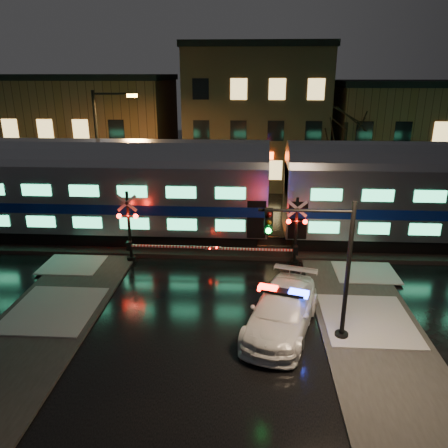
{
  "coord_description": "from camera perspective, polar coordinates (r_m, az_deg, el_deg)",
  "views": [
    {
      "loc": [
        1.67,
        -18.71,
        9.53
      ],
      "look_at": [
        0.35,
        2.5,
        2.2
      ],
      "focal_mm": 35.0,
      "sensor_mm": 36.0,
      "label": 1
    }
  ],
  "objects": [
    {
      "name": "ground",
      "position": [
        21.07,
        -1.39,
        -7.87
      ],
      "size": [
        120.0,
        120.0,
        0.0
      ],
      "primitive_type": "plane",
      "color": "black",
      "rests_on": "ground"
    },
    {
      "name": "ballast",
      "position": [
        25.57,
        -0.43,
        -2.57
      ],
      "size": [
        90.0,
        4.2,
        0.24
      ],
      "primitive_type": "cube",
      "color": "black",
      "rests_on": "ground"
    },
    {
      "name": "sidewalk_left",
      "position": [
        17.84,
        -25.33,
        -15.11
      ],
      "size": [
        4.0,
        20.0,
        0.12
      ],
      "primitive_type": "cube",
      "color": "#2D2D2D",
      "rests_on": "ground"
    },
    {
      "name": "sidewalk_right",
      "position": [
        16.57,
        20.76,
        -17.25
      ],
      "size": [
        4.0,
        20.0,
        0.12
      ],
      "primitive_type": "cube",
      "color": "#2D2D2D",
      "rests_on": "ground"
    },
    {
      "name": "building_left",
      "position": [
        43.57,
        -16.48,
        11.64
      ],
      "size": [
        14.0,
        10.0,
        9.0
      ],
      "primitive_type": "cube",
      "color": "brown",
      "rests_on": "ground"
    },
    {
      "name": "building_mid",
      "position": [
        41.39,
        4.13,
        13.74
      ],
      "size": [
        12.0,
        11.0,
        11.5
      ],
      "primitive_type": "cube",
      "color": "brown",
      "rests_on": "ground"
    },
    {
      "name": "building_right",
      "position": [
        43.16,
        21.92,
        10.66
      ],
      "size": [
        12.0,
        10.0,
        8.5
      ],
      "primitive_type": "cube",
      "color": "brown",
      "rests_on": "ground"
    },
    {
      "name": "train",
      "position": [
        24.54,
        6.87,
        4.38
      ],
      "size": [
        51.0,
        3.12,
        5.92
      ],
      "color": "black",
      "rests_on": "ballast"
    },
    {
      "name": "police_car",
      "position": [
        17.43,
        7.6,
        -11.19
      ],
      "size": [
        3.7,
        5.92,
        1.77
      ],
      "rotation": [
        0.0,
        0.0,
        -0.28
      ],
      "color": "white",
      "rests_on": "ground"
    },
    {
      "name": "crossing_signal_right",
      "position": [
        22.57,
        8.42,
        -1.96
      ],
      "size": [
        5.23,
        0.63,
        3.7
      ],
      "color": "black",
      "rests_on": "ground"
    },
    {
      "name": "crossing_signal_left",
      "position": [
        23.23,
        -11.42,
        -1.34
      ],
      "size": [
        5.47,
        0.64,
        3.87
      ],
      "color": "black",
      "rests_on": "ground"
    },
    {
      "name": "traffic_light",
      "position": [
        16.12,
        12.94,
        -5.82
      ],
      "size": [
        3.52,
        0.66,
        5.44
      ],
      "rotation": [
        0.0,
        0.0,
        -0.14
      ],
      "color": "black",
      "rests_on": "ground"
    },
    {
      "name": "streetlight",
      "position": [
        29.69,
        -15.58,
        9.45
      ],
      "size": [
        2.87,
        0.3,
        8.58
      ],
      "color": "black",
      "rests_on": "ground"
    }
  ]
}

